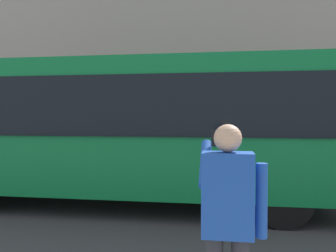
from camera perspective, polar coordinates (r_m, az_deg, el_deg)
ground_plane at (r=7.42m, az=9.43°, el=-13.33°), size 60.00×60.00×0.00m
building_facade_far at (r=14.54m, az=9.27°, el=17.89°), size 28.00×1.55×12.00m
red_bus at (r=7.45m, az=-6.60°, el=-0.14°), size 9.05×2.54×3.08m
pedestrian_photographer at (r=2.85m, az=9.83°, el=-14.11°), size 0.53×0.52×1.70m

